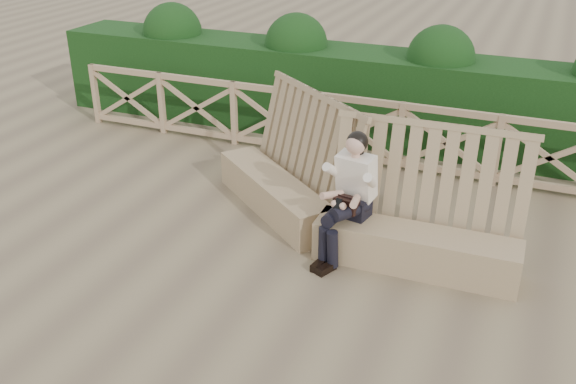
% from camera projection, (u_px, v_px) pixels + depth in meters
% --- Properties ---
extents(ground, '(60.00, 60.00, 0.00)m').
position_uv_depth(ground, '(263.00, 274.00, 7.40)').
color(ground, brown).
rests_on(ground, ground).
extents(bench, '(4.34, 2.10, 1.62)m').
position_uv_depth(bench, '(343.00, 206.00, 8.05)').
color(bench, '#947E54').
rests_on(bench, ground).
extents(woman, '(0.54, 0.97, 1.54)m').
position_uv_depth(woman, '(349.00, 192.00, 7.46)').
color(woman, black).
rests_on(woman, ground).
extents(guardrail, '(10.10, 0.09, 1.10)m').
position_uv_depth(guardrail, '(356.00, 130.00, 10.06)').
color(guardrail, '#967657').
rests_on(guardrail, ground).
extents(hedge, '(12.00, 1.20, 1.50)m').
position_uv_depth(hedge, '(377.00, 97.00, 10.97)').
color(hedge, black).
rests_on(hedge, ground).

